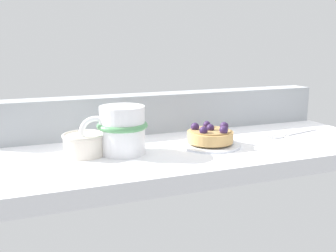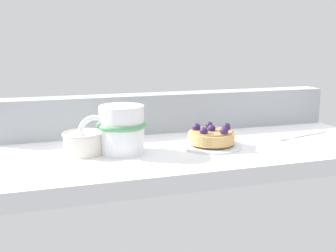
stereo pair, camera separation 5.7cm
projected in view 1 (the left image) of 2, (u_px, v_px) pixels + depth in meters
The scene contains 7 objects.
ground_plane at pixel (189, 152), 84.46cm from camera, with size 83.85×35.13×3.33cm, color white.
window_rail_back at pixel (164, 112), 96.40cm from camera, with size 82.18×5.96×9.18cm, color #9EA3A8.
dessert_plate at pixel (210, 144), 83.05cm from camera, with size 12.81×12.81×0.89cm.
raspberry_tart at pixel (210, 135), 82.65cm from camera, with size 9.60×9.60×3.95cm.
coffee_mug at pixel (121, 129), 76.50cm from camera, with size 13.36×9.88×9.36cm.
dessert_fork at pixel (292, 133), 93.38cm from camera, with size 16.03×5.32×0.60cm.
sugar_bowl at pixel (84, 143), 75.93cm from camera, with size 8.16×8.16×4.31cm.
Camera 1 is at (-33.99, -74.08, 21.63)cm, focal length 42.34 mm.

